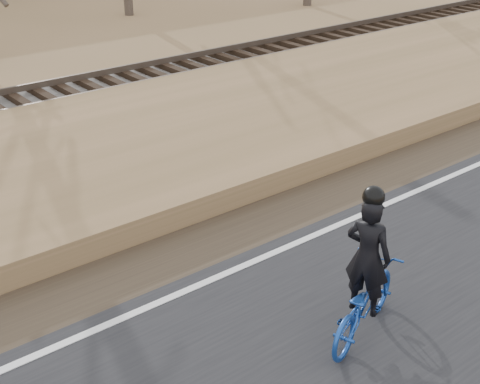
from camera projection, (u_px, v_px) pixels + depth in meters
ground at (386, 215)px, 11.31m from camera, size 120.00×120.00×0.00m
edge_line at (378, 208)px, 11.42m from camera, size 120.00×0.12×0.01m
shoulder at (335, 190)px, 12.14m from camera, size 120.00×1.60×0.04m
embankment at (233, 134)px, 14.16m from camera, size 120.00×5.00×0.44m
ballast at (140, 91)px, 16.83m from camera, size 120.00×3.00×0.45m
railroad at (140, 80)px, 16.69m from camera, size 120.00×2.40×0.29m
cyclist at (364, 290)px, 8.10m from camera, size 1.84×1.15×2.03m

